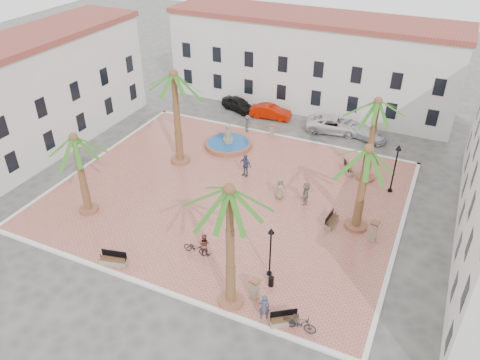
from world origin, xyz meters
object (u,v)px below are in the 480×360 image
(bench_ne, at_px, (348,169))
(bollard_n, at_px, (272,130))
(bench_s, at_px, (114,261))
(cyclist_b, at_px, (204,244))
(lamppost_s, at_px, (271,244))
(car_red, at_px, (271,112))
(fountain, at_px, (228,143))
(bench_se, at_px, (284,321))
(pedestrian_fountain_b, at_px, (245,165))
(pedestrian_fountain_a, at_px, (280,188))
(bollard_se, at_px, (255,289))
(bicycle_a, at_px, (195,248))
(litter_bin, at_px, (271,281))
(palm_sw, at_px, (75,147))
(palm_ne, at_px, (377,111))
(bicycle_b, at_px, (300,323))
(palm_e, at_px, (367,160))
(bench_e, at_px, (331,222))
(pedestrian_east, at_px, (306,193))
(car_silver, at_px, (365,133))
(car_black, at_px, (239,104))
(palm_nw, at_px, (174,85))
(palm_s, at_px, (230,203))
(car_white, at_px, (334,125))
(bollard_e, at_px, (374,231))
(pedestrian_north, at_px, (248,124))
(lamppost_e, at_px, (396,160))

(bench_ne, bearing_deg, bollard_n, 39.47)
(bench_s, bearing_deg, bollard_n, 70.07)
(cyclist_b, bearing_deg, lamppost_s, 175.98)
(car_red, bearing_deg, fountain, 166.16)
(bench_se, distance_m, pedestrian_fountain_b, 15.66)
(bench_ne, bearing_deg, pedestrian_fountain_a, 119.43)
(bench_ne, distance_m, bollard_se, 16.42)
(lamppost_s, xyz_separation_m, bicycle_a, (-5.13, -0.22, -2.01))
(litter_bin, bearing_deg, palm_sw, 174.44)
(palm_ne, bearing_deg, bicycle_b, -89.74)
(palm_e, bearing_deg, bench_se, -98.82)
(pedestrian_fountain_b, relative_size, car_red, 0.46)
(bicycle_b, xyz_separation_m, car_red, (-11.62, 24.95, -0.01))
(bench_e, distance_m, pedestrian_east, 3.12)
(pedestrian_east, distance_m, car_silver, 12.97)
(fountain, xyz_separation_m, car_black, (-2.64, 8.00, 0.26))
(palm_nw, height_order, bicycle_a, palm_nw)
(bicycle_a, relative_size, pedestrian_east, 0.95)
(palm_sw, xyz_separation_m, palm_ne, (17.70, 13.10, 0.69))
(palm_sw, bearing_deg, palm_s, -15.18)
(car_white, bearing_deg, bicycle_b, -177.63)
(bench_s, relative_size, bench_se, 1.15)
(palm_s, height_order, cyclist_b, palm_s)
(pedestrian_fountain_b, bearing_deg, bollard_e, -2.49)
(pedestrian_fountain_b, bearing_deg, car_black, 134.22)
(pedestrian_north, relative_size, pedestrian_east, 0.97)
(lamppost_s, xyz_separation_m, bollard_se, (-0.02, -2.21, -1.71))
(palm_sw, relative_size, pedestrian_fountain_b, 3.27)
(palm_sw, height_order, bench_se, palm_sw)
(lamppost_s, relative_size, bollard_e, 2.37)
(pedestrian_fountain_a, relative_size, pedestrian_east, 1.00)
(palm_nw, bearing_deg, bicycle_b, -40.43)
(bench_s, distance_m, car_red, 24.95)
(bollard_se, distance_m, pedestrian_fountain_a, 10.53)
(bollard_e, height_order, bicycle_b, bollard_e)
(palm_sw, relative_size, palm_ne, 0.90)
(litter_bin, bearing_deg, palm_s, -126.48)
(bollard_se, bearing_deg, lamppost_e, 70.64)
(palm_sw, distance_m, bicycle_a, 10.77)
(palm_sw, distance_m, palm_ne, 22.03)
(bench_s, height_order, bollard_se, bollard_se)
(fountain, bearing_deg, bench_s, -88.85)
(cyclist_b, distance_m, pedestrian_fountain_a, 8.35)
(bench_ne, xyz_separation_m, bicycle_b, (1.64, -17.47, 0.31))
(bench_s, bearing_deg, bollard_e, 19.98)
(fountain, height_order, bench_e, fountain)
(lamppost_s, xyz_separation_m, car_black, (-12.31, 21.95, -1.89))
(bench_s, bearing_deg, bollard_se, -6.03)
(pedestrian_fountain_b, bearing_deg, bicycle_b, -38.21)
(fountain, distance_m, palm_e, 15.98)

